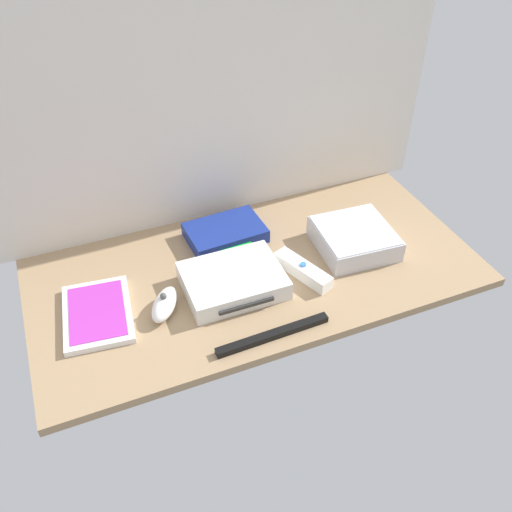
{
  "coord_description": "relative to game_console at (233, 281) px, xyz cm",
  "views": [
    {
      "loc": [
        -35.77,
        -86.97,
        83.74
      ],
      "look_at": [
        0.0,
        0.0,
        4.0
      ],
      "focal_mm": 39.12,
      "sensor_mm": 36.0,
      "label": 1
    }
  ],
  "objects": [
    {
      "name": "remote_wand",
      "position": [
        15.74,
        -1.95,
        -0.69
      ],
      "size": [
        8.64,
        15.11,
        3.4
      ],
      "rotation": [
        0.0,
        0.0,
        0.36
      ],
      "color": "white",
      "rests_on": "ground_plane"
    },
    {
      "name": "game_case",
      "position": [
        -28.77,
        2.76,
        -1.44
      ],
      "size": [
        15.68,
        20.43,
        1.56
      ],
      "rotation": [
        0.0,
        0.0,
        -0.11
      ],
      "color": "white",
      "rests_on": "ground_plane"
    },
    {
      "name": "sensor_bar",
      "position": [
        2.31,
        -16.18,
        -1.5
      ],
      "size": [
        24.04,
        2.4,
        1.4
      ],
      "primitive_type": "cube",
      "rotation": [
        0.0,
        0.0,
        0.02
      ],
      "color": "black",
      "rests_on": "ground_plane"
    },
    {
      "name": "ground_plane",
      "position": [
        6.87,
        3.76,
        -3.2
      ],
      "size": [
        100.0,
        48.0,
        2.0
      ],
      "primitive_type": "cube",
      "color": "#9E7F5B",
      "rests_on": "ground"
    },
    {
      "name": "remote_nunchuk",
      "position": [
        -15.51,
        -1.17,
        -0.16
      ],
      "size": [
        9.18,
        10.77,
        5.1
      ],
      "rotation": [
        0.0,
        0.0,
        -0.58
      ],
      "color": "white",
      "rests_on": "ground_plane"
    },
    {
      "name": "network_router",
      "position": [
        4.38,
        17.05,
        -0.5
      ],
      "size": [
        18.61,
        13.07,
        3.4
      ],
      "rotation": [
        0.0,
        0.0,
        0.05
      ],
      "color": "navy",
      "rests_on": "ground_plane"
    },
    {
      "name": "mini_computer",
      "position": [
        31.2,
        2.47,
        0.44
      ],
      "size": [
        18.13,
        18.13,
        5.3
      ],
      "rotation": [
        0.0,
        0.0,
        -0.07
      ],
      "color": "silver",
      "rests_on": "ground_plane"
    },
    {
      "name": "game_console",
      "position": [
        0.0,
        0.0,
        0.0
      ],
      "size": [
        21.17,
        16.68,
        4.4
      ],
      "rotation": [
        0.0,
        0.0,
        -0.01
      ],
      "color": "white",
      "rests_on": "ground_plane"
    },
    {
      "name": "back_wall",
      "position": [
        6.87,
        28.36,
        29.8
      ],
      "size": [
        110.0,
        1.2,
        64.0
      ],
      "primitive_type": "cube",
      "color": "silver",
      "rests_on": "ground"
    }
  ]
}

